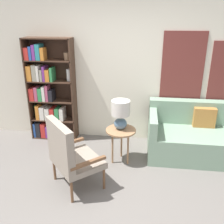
{
  "coord_description": "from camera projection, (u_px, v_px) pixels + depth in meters",
  "views": [
    {
      "loc": [
        0.54,
        -2.35,
        2.27
      ],
      "look_at": [
        0.09,
        1.04,
        0.9
      ],
      "focal_mm": 40.0,
      "sensor_mm": 36.0,
      "label": 1
    }
  ],
  "objects": [
    {
      "name": "ground_plane",
      "position": [
        94.0,
        210.0,
        3.07
      ],
      "size": [
        14.0,
        14.0,
        0.0
      ],
      "primitive_type": "plane",
      "color": "#66605B"
    },
    {
      "name": "wall_back",
      "position": [
        117.0,
        68.0,
        4.43
      ],
      "size": [
        6.4,
        0.08,
        2.7
      ],
      "color": "silver",
      "rests_on": "ground_plane"
    },
    {
      "name": "bookshelf",
      "position": [
        47.0,
        93.0,
        4.58
      ],
      "size": [
        0.85,
        0.3,
        1.88
      ],
      "color": "#422B1E",
      "rests_on": "ground_plane"
    },
    {
      "name": "armchair",
      "position": [
        69.0,
        153.0,
        3.29
      ],
      "size": [
        0.85,
        0.86,
        1.0
      ],
      "color": "brown",
      "rests_on": "ground_plane"
    },
    {
      "name": "couch",
      "position": [
        204.0,
        137.0,
        4.19
      ],
      "size": [
        1.85,
        0.91,
        0.86
      ],
      "color": "gray",
      "rests_on": "ground_plane"
    },
    {
      "name": "side_table",
      "position": [
        121.0,
        134.0,
        3.91
      ],
      "size": [
        0.47,
        0.47,
        0.57
      ],
      "color": "#99704C",
      "rests_on": "ground_plane"
    },
    {
      "name": "table_lamp",
      "position": [
        121.0,
        112.0,
        3.82
      ],
      "size": [
        0.29,
        0.29,
        0.47
      ],
      "color": "slate",
      "rests_on": "side_table"
    }
  ]
}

